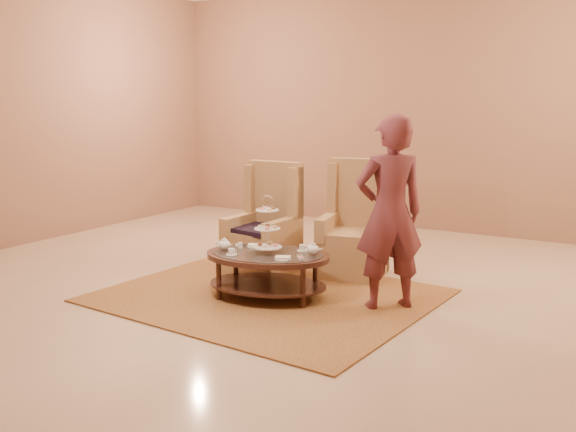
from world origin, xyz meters
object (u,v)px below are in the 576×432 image
Objects in this scene: tea_table at (268,261)px; armchair_right at (355,236)px; armchair_left at (266,236)px; person at (389,213)px.

armchair_right is (0.34, 1.22, 0.05)m from tea_table.
person is (1.61, -0.48, 0.47)m from armchair_left.
person is at bearing 2.63° from tea_table.
tea_table is 1.09× the size of armchair_right.
person reaches higher than armchair_left.
armchair_right is at bearing -93.84° from person.
armchair_left is at bearing -164.68° from armchair_right.
armchair_left reaches higher than tea_table.
armchair_left is 0.97× the size of armchair_right.
armchair_left is at bearing -59.68° from person.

